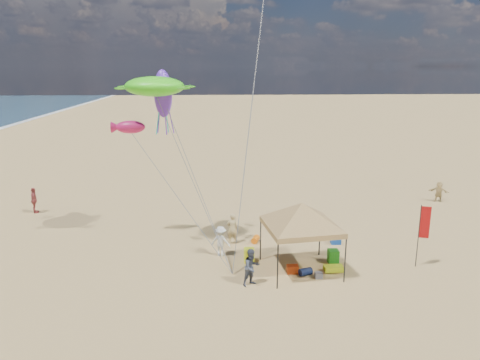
{
  "coord_description": "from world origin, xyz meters",
  "views": [
    {
      "loc": [
        -1.32,
        -19.22,
        9.58
      ],
      "look_at": [
        0.0,
        3.0,
        4.0
      ],
      "focal_mm": 34.0,
      "sensor_mm": 36.0,
      "label": 1
    }
  ],
  "objects_px": {
    "chair_green": "(333,257)",
    "person_far_a": "(34,200)",
    "feather_flag": "(423,226)",
    "person_near_b": "(252,267)",
    "person_far_c": "(439,192)",
    "person_near_c": "(221,241)",
    "canopy_tent": "(302,206)",
    "beach_cart": "(333,268)",
    "person_near_a": "(232,229)",
    "cooler_red": "(293,269)",
    "chair_yellow": "(249,255)",
    "cooler_blue": "(336,240)"
  },
  "relations": [
    {
      "from": "person_far_a",
      "to": "person_near_a",
      "type": "bearing_deg",
      "value": -129.88
    },
    {
      "from": "feather_flag",
      "to": "person_far_a",
      "type": "relative_size",
      "value": 1.81
    },
    {
      "from": "cooler_red",
      "to": "person_near_b",
      "type": "distance_m",
      "value": 2.42
    },
    {
      "from": "cooler_red",
      "to": "chair_yellow",
      "type": "xyz_separation_m",
      "value": [
        -1.97,
        1.41,
        0.16
      ]
    },
    {
      "from": "person_near_c",
      "to": "canopy_tent",
      "type": "bearing_deg",
      "value": 172.7
    },
    {
      "from": "chair_green",
      "to": "person_near_c",
      "type": "distance_m",
      "value": 5.75
    },
    {
      "from": "person_near_c",
      "to": "cooler_red",
      "type": "bearing_deg",
      "value": 166.68
    },
    {
      "from": "person_far_a",
      "to": "person_far_c",
      "type": "xyz_separation_m",
      "value": [
        28.35,
        0.95,
        -0.12
      ]
    },
    {
      "from": "cooler_red",
      "to": "person_near_c",
      "type": "relative_size",
      "value": 0.34
    },
    {
      "from": "chair_green",
      "to": "cooler_blue",
      "type": "bearing_deg",
      "value": 72.18
    },
    {
      "from": "cooler_blue",
      "to": "person_far_c",
      "type": "bearing_deg",
      "value": 38.27
    },
    {
      "from": "person_near_b",
      "to": "person_far_c",
      "type": "height_order",
      "value": "person_near_b"
    },
    {
      "from": "chair_green",
      "to": "person_far_c",
      "type": "relative_size",
      "value": 0.46
    },
    {
      "from": "feather_flag",
      "to": "beach_cart",
      "type": "relative_size",
      "value": 3.52
    },
    {
      "from": "person_near_c",
      "to": "person_far_a",
      "type": "height_order",
      "value": "person_far_a"
    },
    {
      "from": "chair_green",
      "to": "person_far_a",
      "type": "xyz_separation_m",
      "value": [
        -17.94,
        9.13,
        0.52
      ]
    },
    {
      "from": "cooler_blue",
      "to": "beach_cart",
      "type": "relative_size",
      "value": 0.6
    },
    {
      "from": "feather_flag",
      "to": "person_near_c",
      "type": "distance_m",
      "value": 10.0
    },
    {
      "from": "person_near_c",
      "to": "person_far_c",
      "type": "relative_size",
      "value": 1.06
    },
    {
      "from": "canopy_tent",
      "to": "cooler_red",
      "type": "distance_m",
      "value": 3.13
    },
    {
      "from": "feather_flag",
      "to": "cooler_blue",
      "type": "height_order",
      "value": "feather_flag"
    },
    {
      "from": "feather_flag",
      "to": "chair_green",
      "type": "relative_size",
      "value": 4.53
    },
    {
      "from": "chair_green",
      "to": "person_near_b",
      "type": "relative_size",
      "value": 0.41
    },
    {
      "from": "cooler_red",
      "to": "person_near_a",
      "type": "bearing_deg",
      "value": 124.53
    },
    {
      "from": "person_near_a",
      "to": "person_near_c",
      "type": "height_order",
      "value": "person_near_a"
    },
    {
      "from": "chair_green",
      "to": "person_near_c",
      "type": "relative_size",
      "value": 0.44
    },
    {
      "from": "beach_cart",
      "to": "person_far_a",
      "type": "height_order",
      "value": "person_far_a"
    },
    {
      "from": "person_near_a",
      "to": "person_far_c",
      "type": "xyz_separation_m",
      "value": [
        15.33,
        7.15,
        -0.11
      ]
    },
    {
      "from": "cooler_red",
      "to": "person_near_a",
      "type": "relative_size",
      "value": 0.31
    },
    {
      "from": "person_near_b",
      "to": "chair_green",
      "type": "bearing_deg",
      "value": -5.49
    },
    {
      "from": "person_far_c",
      "to": "person_far_a",
      "type": "bearing_deg",
      "value": -146.2
    },
    {
      "from": "person_far_c",
      "to": "canopy_tent",
      "type": "bearing_deg",
      "value": -106.61
    },
    {
      "from": "person_near_c",
      "to": "person_far_c",
      "type": "xyz_separation_m",
      "value": [
        16.0,
        8.83,
        -0.05
      ]
    },
    {
      "from": "cooler_red",
      "to": "beach_cart",
      "type": "xyz_separation_m",
      "value": [
        1.97,
        -0.03,
        0.01
      ]
    },
    {
      "from": "feather_flag",
      "to": "cooler_blue",
      "type": "xyz_separation_m",
      "value": [
        -3.32,
        3.19,
        -1.92
      ]
    },
    {
      "from": "cooler_red",
      "to": "person_far_a",
      "type": "distance_m",
      "value": 18.72
    },
    {
      "from": "cooler_red",
      "to": "chair_yellow",
      "type": "relative_size",
      "value": 0.77
    },
    {
      "from": "person_near_b",
      "to": "feather_flag",
      "type": "bearing_deg",
      "value": -22.06
    },
    {
      "from": "cooler_red",
      "to": "beach_cart",
      "type": "relative_size",
      "value": 0.6
    },
    {
      "from": "canopy_tent",
      "to": "person_near_c",
      "type": "distance_m",
      "value": 4.94
    },
    {
      "from": "chair_green",
      "to": "chair_yellow",
      "type": "xyz_separation_m",
      "value": [
        -4.19,
        0.41,
        0.0
      ]
    },
    {
      "from": "person_near_b",
      "to": "chair_yellow",
      "type": "bearing_deg",
      "value": 56.47
    },
    {
      "from": "chair_green",
      "to": "person_near_b",
      "type": "bearing_deg",
      "value": -153.86
    },
    {
      "from": "cooler_blue",
      "to": "chair_green",
      "type": "xyz_separation_m",
      "value": [
        -0.81,
        -2.51,
        0.16
      ]
    },
    {
      "from": "beach_cart",
      "to": "person_far_a",
      "type": "bearing_deg",
      "value": 150.12
    },
    {
      "from": "chair_yellow",
      "to": "person_near_b",
      "type": "xyz_separation_m",
      "value": [
        -0.08,
        -2.51,
        0.51
      ]
    },
    {
      "from": "chair_yellow",
      "to": "beach_cart",
      "type": "xyz_separation_m",
      "value": [
        3.94,
        -1.45,
        -0.15
      ]
    },
    {
      "from": "beach_cart",
      "to": "person_near_b",
      "type": "relative_size",
      "value": 0.53
    },
    {
      "from": "beach_cart",
      "to": "person_near_a",
      "type": "relative_size",
      "value": 0.52
    },
    {
      "from": "chair_yellow",
      "to": "beach_cart",
      "type": "distance_m",
      "value": 4.2
    }
  ]
}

